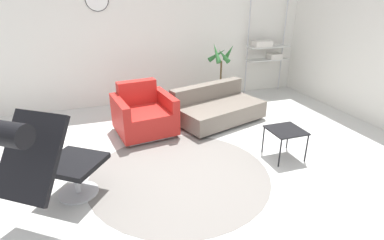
% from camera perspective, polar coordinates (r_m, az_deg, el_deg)
% --- Properties ---
extents(ground_plane, '(12.00, 12.00, 0.00)m').
position_cam_1_polar(ground_plane, '(4.02, -0.37, -8.85)').
color(ground_plane, silver).
extents(wall_back, '(12.00, 0.09, 2.80)m').
position_cam_1_polar(wall_back, '(6.21, -8.99, 16.01)').
color(wall_back, silver).
rests_on(wall_back, ground_plane).
extents(round_rug, '(2.27, 2.27, 0.01)m').
position_cam_1_polar(round_rug, '(3.86, -2.36, -10.27)').
color(round_rug, slate).
rests_on(round_rug, ground_plane).
extents(lounge_chair, '(1.11, 1.24, 1.20)m').
position_cam_1_polar(lounge_chair, '(3.16, -26.84, -6.00)').
color(lounge_chair, '#BCBCC1').
rests_on(lounge_chair, ground_plane).
extents(armchair_red, '(0.99, 0.97, 0.81)m').
position_cam_1_polar(armchair_red, '(4.90, -9.19, 0.81)').
color(armchair_red, silver).
rests_on(armchair_red, ground_plane).
extents(couch_low, '(1.71, 1.29, 0.62)m').
position_cam_1_polar(couch_low, '(5.36, 4.78, 2.16)').
color(couch_low, black).
rests_on(couch_low, ground_plane).
extents(side_table, '(0.45, 0.45, 0.42)m').
position_cam_1_polar(side_table, '(4.26, 17.43, -2.24)').
color(side_table, black).
rests_on(side_table, ground_plane).
extents(potted_plant, '(0.44, 0.44, 1.26)m').
position_cam_1_polar(potted_plant, '(6.14, 5.45, 6.99)').
color(potted_plant, brown).
rests_on(potted_plant, ground_plane).
extents(shelf_unit, '(0.96, 0.28, 2.05)m').
position_cam_1_polar(shelf_unit, '(6.97, 14.14, 12.76)').
color(shelf_unit, '#BCBCC1').
rests_on(shelf_unit, ground_plane).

